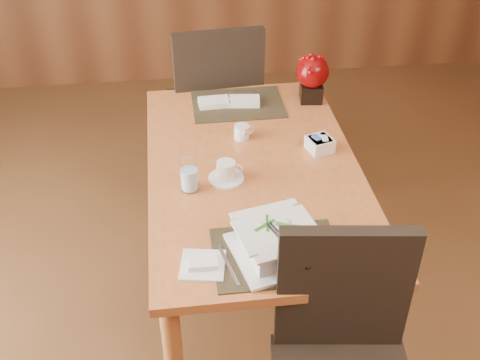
{
  "coord_description": "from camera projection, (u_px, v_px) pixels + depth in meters",
  "views": [
    {
      "loc": [
        -0.33,
        -1.48,
        2.21
      ],
      "look_at": [
        -0.09,
        0.35,
        0.87
      ],
      "focal_mm": 45.0,
      "sensor_mm": 36.0,
      "label": 1
    }
  ],
  "objects": [
    {
      "name": "bread_plate",
      "position": [
        203.0,
        265.0,
        2.07
      ],
      "size": [
        0.18,
        0.18,
        0.01
      ],
      "primitive_type": "cube",
      "rotation": [
        0.0,
        0.0,
        -0.18
      ],
      "color": "white",
      "rests_on": "dining_table"
    },
    {
      "name": "far_chair",
      "position": [
        216.0,
        101.0,
        3.35
      ],
      "size": [
        0.53,
        0.53,
        1.06
      ],
      "rotation": [
        0.0,
        0.0,
        3.22
      ],
      "color": "black",
      "rests_on": "ground"
    },
    {
      "name": "water_glass",
      "position": [
        189.0,
        171.0,
        2.38
      ],
      "size": [
        0.09,
        0.09,
        0.18
      ],
      "primitive_type": "cylinder",
      "rotation": [
        0.0,
        0.0,
        -0.25
      ],
      "color": "white",
      "rests_on": "dining_table"
    },
    {
      "name": "sugar_caddy",
      "position": [
        320.0,
        144.0,
        2.65
      ],
      "size": [
        0.13,
        0.13,
        0.06
      ],
      "primitive_type": "cube",
      "rotation": [
        0.0,
        0.0,
        0.29
      ],
      "color": "white",
      "rests_on": "dining_table"
    },
    {
      "name": "placemat_near",
      "position": [
        277.0,
        254.0,
        2.12
      ],
      "size": [
        0.45,
        0.33,
        0.01
      ],
      "primitive_type": "cube",
      "color": "black",
      "rests_on": "dining_table"
    },
    {
      "name": "placemat_far",
      "position": [
        238.0,
        104.0,
        3.0
      ],
      "size": [
        0.45,
        0.33,
        0.01
      ],
      "primitive_type": "cube",
      "color": "black",
      "rests_on": "dining_table"
    },
    {
      "name": "coffee_cup",
      "position": [
        226.0,
        172.0,
        2.47
      ],
      "size": [
        0.15,
        0.15,
        0.08
      ],
      "rotation": [
        0.0,
        0.0,
        -0.09
      ],
      "color": "white",
      "rests_on": "dining_table"
    },
    {
      "name": "dining_table",
      "position": [
        254.0,
        185.0,
        2.62
      ],
      "size": [
        0.9,
        1.5,
        0.75
      ],
      "color": "#C56E36",
      "rests_on": "ground"
    },
    {
      "name": "berry_decor",
      "position": [
        312.0,
        76.0,
        2.96
      ],
      "size": [
        0.16,
        0.16,
        0.24
      ],
      "rotation": [
        0.0,
        0.0,
        -0.11
      ],
      "color": "black",
      "rests_on": "dining_table"
    },
    {
      "name": "soup_setting",
      "position": [
        276.0,
        242.0,
        2.09
      ],
      "size": [
        0.35,
        0.35,
        0.12
      ],
      "rotation": [
        0.0,
        0.0,
        0.22
      ],
      "color": "white",
      "rests_on": "dining_table"
    },
    {
      "name": "napkins_far",
      "position": [
        231.0,
        102.0,
        2.99
      ],
      "size": [
        0.31,
        0.12,
        0.03
      ],
      "primitive_type": null,
      "rotation": [
        0.0,
        0.0,
        -0.05
      ],
      "color": "white",
      "rests_on": "dining_table"
    },
    {
      "name": "creamer_jug",
      "position": [
        242.0,
        132.0,
        2.73
      ],
      "size": [
        0.11,
        0.11,
        0.06
      ],
      "primitive_type": null,
      "rotation": [
        0.0,
        0.0,
        0.24
      ],
      "color": "white",
      "rests_on": "dining_table"
    },
    {
      "name": "near_chair",
      "position": [
        343.0,
        355.0,
        2.0
      ],
      "size": [
        0.52,
        0.53,
        1.01
      ],
      "rotation": [
        0.0,
        0.0,
        -0.13
      ],
      "color": "black",
      "rests_on": "ground"
    }
  ]
}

